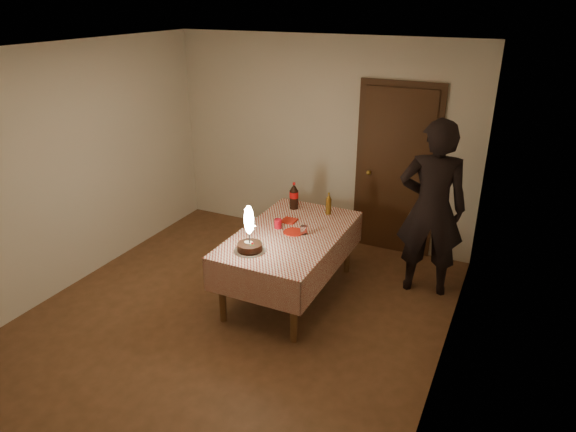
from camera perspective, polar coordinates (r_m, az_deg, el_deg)
The scene contains 11 objects.
ground at distance 5.33m, azimuth -6.09°, elevation -11.29°, with size 4.00×4.50×0.01m, color brown.
room_shell at distance 4.64m, azimuth -6.11°, elevation 6.14°, with size 4.04×4.54×2.62m.
dining_table at distance 5.38m, azimuth 0.23°, elevation -2.84°, with size 1.02×1.72×0.74m.
birthday_cake at distance 4.93m, azimuth -4.30°, elevation -2.47°, with size 0.30×0.30×0.47m.
red_plate at distance 5.35m, azimuth 0.64°, elevation -1.79°, with size 0.22×0.22×0.01m, color red.
red_cup at distance 5.43m, azimuth -1.13°, elevation -0.87°, with size 0.08×0.08×0.10m, color #B30C1B.
clear_cup at distance 5.30m, azimuth 1.76°, elevation -1.58°, with size 0.07×0.07×0.09m, color white.
napkin_stack at distance 5.60m, azimuth 0.12°, elevation -0.52°, with size 0.15×0.15×0.02m, color red.
cola_bottle at distance 5.89m, azimuth 0.66°, elevation 2.23°, with size 0.10×0.10×0.32m.
amber_bottle_right at distance 5.77m, azimuth 4.53°, elevation 1.32°, with size 0.06×0.06×0.25m.
photographer at distance 5.56m, azimuth 15.67°, elevation 0.79°, with size 0.78×0.59×1.93m.
Camera 1 is at (2.38, -3.69, 3.02)m, focal length 32.00 mm.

